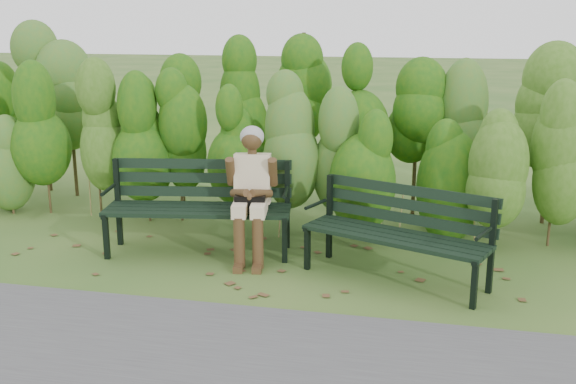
# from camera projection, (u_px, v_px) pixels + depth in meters

# --- Properties ---
(ground) EXTENTS (80.00, 80.00, 0.00)m
(ground) POSITION_uv_depth(u_px,v_px,m) (281.00, 271.00, 6.91)
(ground) COLOR #315D20
(footpath) EXTENTS (60.00, 2.50, 0.01)m
(footpath) POSITION_uv_depth(u_px,v_px,m) (212.00, 379.00, 4.83)
(footpath) COLOR #474749
(footpath) RESTS_ON ground
(hedge_band) EXTENTS (11.04, 1.67, 2.42)m
(hedge_band) POSITION_uv_depth(u_px,v_px,m) (314.00, 123.00, 8.36)
(hedge_band) COLOR #47381E
(hedge_band) RESTS_ON ground
(leaf_litter) EXTENTS (5.60, 2.16, 0.01)m
(leaf_litter) POSITION_uv_depth(u_px,v_px,m) (263.00, 280.00, 6.66)
(leaf_litter) COLOR brown
(leaf_litter) RESTS_ON ground
(bench_left) EXTENTS (2.08, 0.97, 1.00)m
(bench_left) POSITION_uv_depth(u_px,v_px,m) (200.00, 199.00, 7.40)
(bench_left) COLOR black
(bench_left) RESTS_ON ground
(bench_right) EXTENTS (1.92, 1.23, 0.92)m
(bench_right) POSITION_uv_depth(u_px,v_px,m) (400.00, 226.00, 6.61)
(bench_right) COLOR black
(bench_right) RESTS_ON ground
(seated_woman) EXTENTS (0.57, 0.84, 1.42)m
(seated_woman) POSITION_uv_depth(u_px,v_px,m) (251.00, 185.00, 7.12)
(seated_woman) COLOR beige
(seated_woman) RESTS_ON ground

